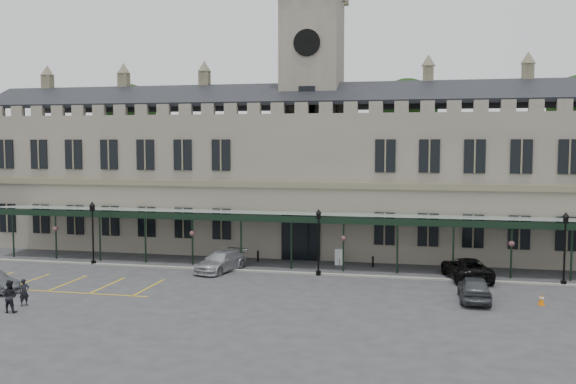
% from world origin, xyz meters
% --- Properties ---
extents(ground, '(140.00, 140.00, 0.00)m').
position_xyz_m(ground, '(0.00, 0.00, 0.00)').
color(ground, '#303033').
extents(station_building, '(60.00, 10.36, 17.30)m').
position_xyz_m(station_building, '(0.00, 15.91, 6.47)').
color(station_building, slate).
rests_on(station_building, ground).
extents(clock_tower, '(5.60, 5.60, 24.80)m').
position_xyz_m(clock_tower, '(0.00, 16.00, 13.11)').
color(clock_tower, slate).
rests_on(clock_tower, ground).
extents(canopy, '(50.00, 4.10, 4.30)m').
position_xyz_m(canopy, '(0.00, 7.46, 2.40)').
color(canopy, '#8C9E93').
rests_on(canopy, ground).
extents(kerb, '(60.00, 0.40, 0.12)m').
position_xyz_m(kerb, '(0.00, 5.50, 0.06)').
color(kerb, gray).
rests_on(kerb, ground).
extents(parking_markings, '(16.00, 6.00, 0.01)m').
position_xyz_m(parking_markings, '(-14.00, -1.50, 0.00)').
color(parking_markings, gold).
rests_on(parking_markings, ground).
extents(tree_behind_left, '(6.00, 6.00, 16.00)m').
position_xyz_m(tree_behind_left, '(-22.00, 25.00, 12.81)').
color(tree_behind_left, '#332314').
rests_on(tree_behind_left, ground).
extents(tree_behind_mid, '(6.00, 6.00, 16.00)m').
position_xyz_m(tree_behind_mid, '(8.00, 25.00, 12.81)').
color(tree_behind_mid, '#332314').
rests_on(tree_behind_mid, ground).
extents(lamp_post_left, '(0.48, 0.48, 5.02)m').
position_xyz_m(lamp_post_left, '(-15.66, 5.49, 2.98)').
color(lamp_post_left, black).
rests_on(lamp_post_left, ground).
extents(lamp_post_mid, '(0.46, 0.46, 4.86)m').
position_xyz_m(lamp_post_mid, '(2.41, 5.34, 2.88)').
color(lamp_post_mid, black).
rests_on(lamp_post_mid, ground).
extents(lamp_post_right, '(0.47, 0.47, 5.01)m').
position_xyz_m(lamp_post_right, '(19.22, 5.57, 2.97)').
color(lamp_post_right, black).
rests_on(lamp_post_right, ground).
extents(traffic_cone, '(0.41, 0.41, 0.66)m').
position_xyz_m(traffic_cone, '(16.85, -0.27, 0.32)').
color(traffic_cone, orange).
rests_on(traffic_cone, ground).
extents(sign_board, '(0.75, 0.20, 1.29)m').
position_xyz_m(sign_board, '(3.42, 9.39, 0.63)').
color(sign_board, black).
rests_on(sign_board, ground).
extents(bollard_left, '(0.16, 0.16, 0.88)m').
position_xyz_m(bollard_left, '(-3.29, 9.62, 0.44)').
color(bollard_left, black).
rests_on(bollard_left, ground).
extents(bollard_right, '(0.15, 0.15, 0.85)m').
position_xyz_m(bollard_right, '(6.05, 9.22, 0.42)').
color(bollard_right, black).
rests_on(bollard_right, ground).
extents(car_taxi, '(3.34, 5.46, 1.48)m').
position_xyz_m(car_taxi, '(-5.00, 5.16, 0.74)').
color(car_taxi, '#A5A7AD').
rests_on(car_taxi, ground).
extents(car_van, '(3.79, 6.00, 1.54)m').
position_xyz_m(car_van, '(12.87, 6.18, 0.77)').
color(car_van, black).
rests_on(car_van, ground).
extents(car_right_a, '(1.89, 4.59, 1.56)m').
position_xyz_m(car_right_a, '(13.00, -0.10, 0.78)').
color(car_right_a, '#373A3F').
rests_on(car_right_a, ground).
extents(person_a, '(0.65, 0.70, 1.62)m').
position_xyz_m(person_a, '(-13.20, -6.99, 0.81)').
color(person_a, black).
rests_on(person_a, ground).
extents(person_b, '(0.96, 0.78, 1.87)m').
position_xyz_m(person_b, '(-13.10, -8.49, 0.93)').
color(person_b, black).
rests_on(person_b, ground).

